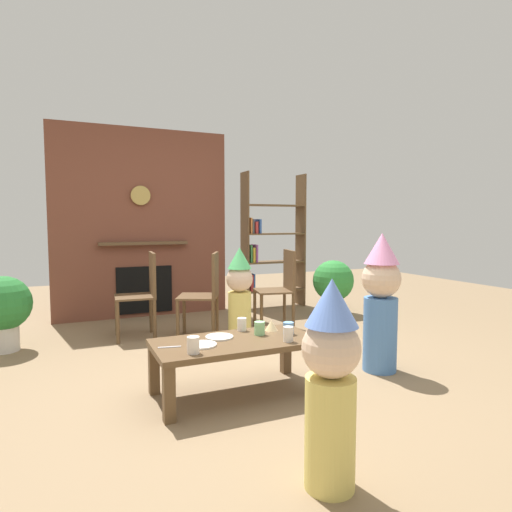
# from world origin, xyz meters

# --- Properties ---
(ground_plane) EXTENTS (12.00, 12.00, 0.00)m
(ground_plane) POSITION_xyz_m (0.00, 0.00, 0.00)
(ground_plane) COLOR #846B4C
(brick_fireplace_feature) EXTENTS (2.20, 0.28, 2.40)m
(brick_fireplace_feature) POSITION_xyz_m (-0.49, 2.60, 1.19)
(brick_fireplace_feature) COLOR brown
(brick_fireplace_feature) RESTS_ON ground_plane
(bookshelf) EXTENTS (0.90, 0.28, 1.90)m
(bookshelf) POSITION_xyz_m (1.24, 2.40, 0.89)
(bookshelf) COLOR brown
(bookshelf) RESTS_ON ground_plane
(coffee_table) EXTENTS (1.15, 0.57, 0.39)m
(coffee_table) POSITION_xyz_m (-0.32, -0.31, 0.33)
(coffee_table) COLOR brown
(coffee_table) RESTS_ON ground_plane
(paper_cup_near_left) EXTENTS (0.07, 0.07, 0.10)m
(paper_cup_near_left) POSITION_xyz_m (-0.00, -0.49, 0.44)
(paper_cup_near_left) COLOR silver
(paper_cup_near_left) RESTS_ON coffee_table
(paper_cup_near_right) EXTENTS (0.07, 0.07, 0.10)m
(paper_cup_near_right) POSITION_xyz_m (-0.18, -0.08, 0.44)
(paper_cup_near_right) COLOR silver
(paper_cup_near_right) RESTS_ON coffee_table
(paper_cup_center) EXTENTS (0.08, 0.08, 0.11)m
(paper_cup_center) POSITION_xyz_m (-0.68, -0.49, 0.44)
(paper_cup_center) COLOR silver
(paper_cup_center) RESTS_ON coffee_table
(paper_cup_far_left) EXTENTS (0.08, 0.08, 0.09)m
(paper_cup_far_left) POSITION_xyz_m (0.10, -0.32, 0.43)
(paper_cup_far_left) COLOR #669EE0
(paper_cup_far_left) RESTS_ON coffee_table
(paper_cup_far_right) EXTENTS (0.08, 0.08, 0.10)m
(paper_cup_far_right) POSITION_xyz_m (-0.11, -0.25, 0.44)
(paper_cup_far_right) COLOR #8CD18C
(paper_cup_far_right) RESTS_ON coffee_table
(paper_plate_front) EXTENTS (0.20, 0.20, 0.01)m
(paper_plate_front) POSITION_xyz_m (-0.58, -0.35, 0.40)
(paper_plate_front) COLOR white
(paper_plate_front) RESTS_ON coffee_table
(paper_plate_rear) EXTENTS (0.20, 0.20, 0.01)m
(paper_plate_rear) POSITION_xyz_m (-0.41, -0.21, 0.40)
(paper_plate_rear) COLOR white
(paper_plate_rear) RESTS_ON coffee_table
(birthday_cake_slice) EXTENTS (0.10, 0.10, 0.08)m
(birthday_cake_slice) POSITION_xyz_m (0.03, -0.17, 0.43)
(birthday_cake_slice) COLOR #EAC68C
(birthday_cake_slice) RESTS_ON coffee_table
(table_fork) EXTENTS (0.15, 0.05, 0.01)m
(table_fork) POSITION_xyz_m (-0.79, -0.30, 0.39)
(table_fork) COLOR silver
(table_fork) RESTS_ON coffee_table
(child_with_cone_hat) EXTENTS (0.27, 0.27, 0.97)m
(child_with_cone_hat) POSITION_xyz_m (-0.32, -1.49, 0.51)
(child_with_cone_hat) COLOR #E0CC66
(child_with_cone_hat) RESTS_ON ground_plane
(child_in_pink) EXTENTS (0.31, 0.31, 1.13)m
(child_in_pink) POSITION_xyz_m (0.94, -0.33, 0.60)
(child_in_pink) COLOR #4C7FC6
(child_in_pink) RESTS_ON ground_plane
(child_by_the_chairs) EXTENTS (0.27, 0.27, 0.97)m
(child_by_the_chairs) POSITION_xyz_m (0.19, 0.90, 0.51)
(child_by_the_chairs) COLOR #E0CC66
(child_by_the_chairs) RESTS_ON ground_plane
(dining_chair_left) EXTENTS (0.43, 0.43, 0.90)m
(dining_chair_left) POSITION_xyz_m (-0.66, 1.49, 0.51)
(dining_chair_left) COLOR brown
(dining_chair_left) RESTS_ON ground_plane
(dining_chair_middle) EXTENTS (0.53, 0.53, 0.90)m
(dining_chair_middle) POSITION_xyz_m (-0.06, 1.20, 0.51)
(dining_chair_middle) COLOR brown
(dining_chair_middle) RESTS_ON ground_plane
(dining_chair_right) EXTENTS (0.47, 0.47, 0.90)m
(dining_chair_right) POSITION_xyz_m (0.83, 1.23, 0.51)
(dining_chair_right) COLOR brown
(dining_chair_right) RESTS_ON ground_plane
(potted_plant_tall) EXTENTS (0.54, 0.54, 0.71)m
(potted_plant_tall) POSITION_xyz_m (1.84, 1.68, 0.41)
(potted_plant_tall) COLOR #4C5660
(potted_plant_tall) RESTS_ON ground_plane
(potted_plant_short) EXTENTS (0.52, 0.52, 0.71)m
(potted_plant_short) POSITION_xyz_m (-1.96, 1.52, 0.42)
(potted_plant_short) COLOR beige
(potted_plant_short) RESTS_ON ground_plane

